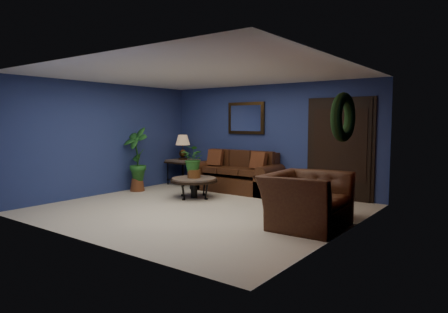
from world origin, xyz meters
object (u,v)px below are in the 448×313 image
Objects in this scene: coffee_table at (194,181)px; armchair at (306,200)px; end_table at (183,165)px; side_chair at (260,170)px; sofa at (238,178)px; table_lamp at (183,144)px.

coffee_table is 0.78× the size of armchair.
end_table is (-1.49, 1.27, 0.12)m from coffee_table.
armchair is (2.13, -2.10, -0.12)m from side_chair.
side_chair reaches higher than coffee_table.
side_chair is (2.32, 0.07, 0.04)m from end_table.
sofa is at bearing 169.97° from side_chair.
sofa is at bearing 0.98° from table_lamp.
coffee_table is at bearing -40.58° from end_table.
side_chair is at bearing 1.69° from table_lamp.
side_chair is (0.58, 0.04, 0.23)m from sofa.
sofa is 1.64× the size of armchair.
coffee_table is at bearing 73.48° from armchair.
sofa is 2.99× the size of end_table.
side_chair reaches higher than sofa.
sofa reaches higher than end_table.
armchair is at bearing -24.57° from table_lamp.
sofa reaches higher than coffee_table.
armchair is (4.45, -2.03, -0.63)m from table_lamp.
table_lamp is at bearing 63.32° from armchair.
table_lamp is at bearing -179.02° from sofa.
sofa is 3.41m from armchair.
side_chair is at bearing 43.19° from armchair.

